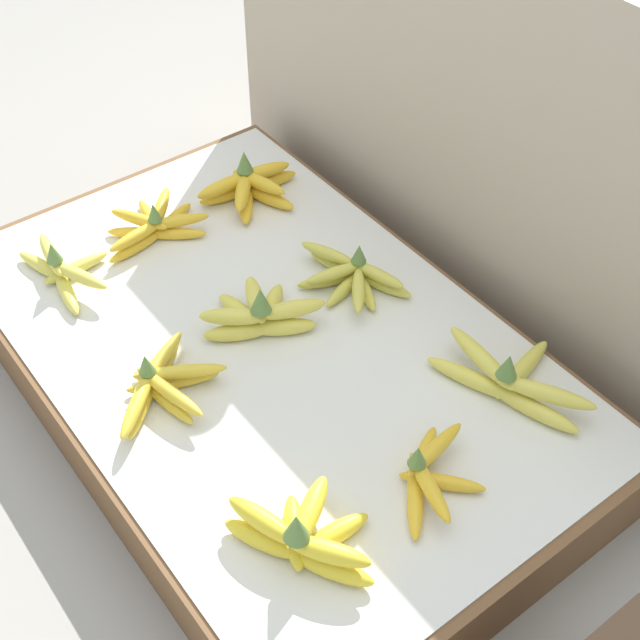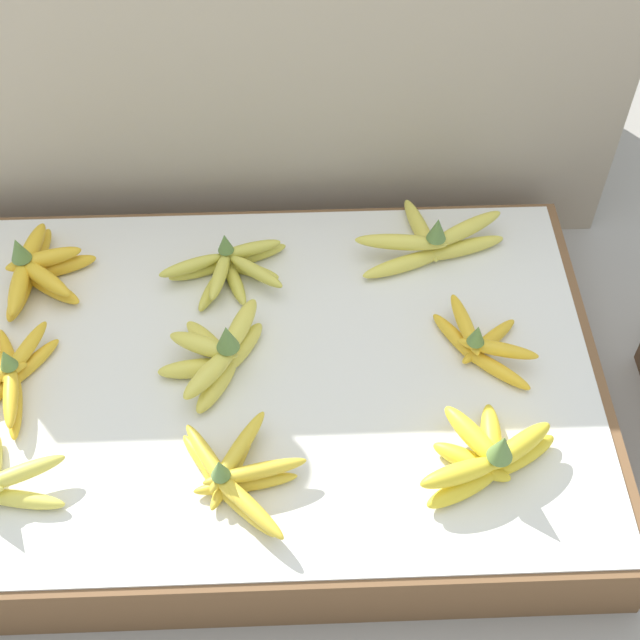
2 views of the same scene
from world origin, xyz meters
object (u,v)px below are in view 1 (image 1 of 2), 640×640
at_px(banana_bunch_front_midleft, 160,384).
at_px(banana_bunch_middle_left, 154,226).
at_px(banana_bunch_front_left, 62,270).
at_px(banana_bunch_middle_midright, 428,474).
at_px(banana_bunch_back_midleft, 351,276).
at_px(banana_bunch_back_midright, 510,380).
at_px(banana_bunch_back_left, 249,187).
at_px(banana_bunch_middle_midleft, 259,314).
at_px(banana_bunch_front_midright, 302,536).

distance_m(banana_bunch_front_midleft, banana_bunch_middle_left, 0.42).
relative_size(banana_bunch_front_left, banana_bunch_middle_midright, 1.17).
relative_size(banana_bunch_back_midleft, banana_bunch_back_midright, 0.82).
height_order(banana_bunch_front_left, banana_bunch_back_left, banana_bunch_back_left).
xyz_separation_m(banana_bunch_middle_left, banana_bunch_middle_midleft, (0.34, 0.02, 0.01)).
relative_size(banana_bunch_front_left, banana_bunch_middle_left, 1.01).
bearing_deg(banana_bunch_front_left, banana_bunch_middle_midleft, 34.43).
distance_m(banana_bunch_front_left, banana_bunch_front_midright, 0.73).
bearing_deg(banana_bunch_back_left, banana_bunch_middle_left, -94.43).
bearing_deg(banana_bunch_front_left, banana_bunch_back_midleft, 51.14).
distance_m(banana_bunch_front_left, banana_bunch_middle_left, 0.20).
relative_size(banana_bunch_front_midright, banana_bunch_middle_midleft, 1.07).
relative_size(banana_bunch_front_left, banana_bunch_front_midleft, 1.01).
xyz_separation_m(banana_bunch_front_midright, banana_bunch_middle_midright, (0.02, 0.21, -0.01)).
bearing_deg(banana_bunch_front_left, banana_bunch_front_midright, 1.52).
xyz_separation_m(banana_bunch_front_midleft, banana_bunch_middle_midright, (0.40, 0.23, -0.00)).
distance_m(banana_bunch_back_left, banana_bunch_back_midright, 0.70).
xyz_separation_m(banana_bunch_middle_midleft, banana_bunch_back_midright, (0.37, 0.24, -0.00)).
relative_size(banana_bunch_middle_left, banana_bunch_middle_midleft, 1.04).
bearing_deg(banana_bunch_middle_left, banana_bunch_back_midright, 20.22).
bearing_deg(banana_bunch_back_midright, banana_bunch_middle_midleft, -147.04).
height_order(banana_bunch_front_midleft, banana_bunch_back_midright, banana_bunch_back_midright).
bearing_deg(banana_bunch_middle_midright, banana_bunch_middle_midleft, -178.45).
height_order(banana_bunch_front_midright, banana_bunch_back_left, banana_bunch_front_midright).
bearing_deg(banana_bunch_front_midleft, banana_bunch_back_midright, 53.42).
bearing_deg(banana_bunch_middle_midright, banana_bunch_front_midright, -96.35).
bearing_deg(banana_bunch_back_midleft, banana_bunch_front_midleft, -87.40).
bearing_deg(banana_bunch_back_left, banana_bunch_front_midright, -28.77).
bearing_deg(banana_bunch_middle_midright, banana_bunch_middle_left, -177.61).
bearing_deg(banana_bunch_back_left, banana_bunch_front_midleft, -49.51).
bearing_deg(banana_bunch_front_left, banana_bunch_back_left, 89.65).
xyz_separation_m(banana_bunch_front_left, banana_bunch_middle_midright, (0.75, 0.23, -0.00)).
height_order(banana_bunch_front_midleft, banana_bunch_middle_midright, same).
height_order(banana_bunch_middle_midleft, banana_bunch_back_left, banana_bunch_middle_midleft).
height_order(banana_bunch_middle_midleft, banana_bunch_back_midright, banana_bunch_middle_midleft).
distance_m(banana_bunch_front_left, banana_bunch_front_midleft, 0.36).
bearing_deg(banana_bunch_front_left, banana_bunch_middle_left, 94.00).
bearing_deg(banana_bunch_back_midright, banana_bunch_back_midleft, -172.75).
xyz_separation_m(banana_bunch_front_left, banana_bunch_back_left, (0.00, 0.42, 0.01)).
bearing_deg(banana_bunch_front_midleft, banana_bunch_middle_midright, 30.13).
height_order(banana_bunch_front_left, banana_bunch_back_midleft, banana_bunch_front_left).
xyz_separation_m(banana_bunch_back_midleft, banana_bunch_back_midright, (0.36, 0.05, 0.01)).
xyz_separation_m(banana_bunch_front_left, banana_bunch_back_midleft, (0.34, 0.42, -0.00)).
bearing_deg(banana_bunch_back_left, banana_bunch_middle_midright, -13.77).
distance_m(banana_bunch_front_midleft, banana_bunch_back_midleft, 0.41).
xyz_separation_m(banana_bunch_front_midleft, banana_bunch_back_midleft, (-0.02, 0.41, -0.00)).
bearing_deg(banana_bunch_front_midleft, banana_bunch_middle_left, 151.83).
relative_size(banana_bunch_middle_midleft, banana_bunch_back_midleft, 0.94).
bearing_deg(banana_bunch_front_midleft, banana_bunch_front_midright, 2.36).
xyz_separation_m(banana_bunch_front_midright, banana_bunch_middle_left, (-0.74, 0.18, -0.01)).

